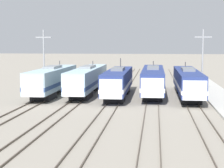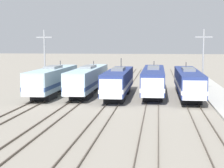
{
  "view_description": "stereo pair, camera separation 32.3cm",
  "coord_description": "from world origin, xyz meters",
  "px_view_note": "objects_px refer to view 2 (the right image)",
  "views": [
    {
      "loc": [
        4.99,
        -43.08,
        7.33
      ],
      "look_at": [
        -0.06,
        0.26,
        2.48
      ],
      "focal_mm": 60.0,
      "sensor_mm": 36.0,
      "label": 1
    },
    {
      "loc": [
        5.31,
        -43.04,
        7.33
      ],
      "look_at": [
        -0.06,
        0.26,
        2.48
      ],
      "focal_mm": 60.0,
      "sensor_mm": 36.0,
      "label": 2
    }
  ],
  "objects_px": {
    "catenary_tower_left": "(45,59)",
    "locomotive_center_left": "(88,79)",
    "locomotive_far_right": "(188,82)",
    "locomotive_far_left": "(52,80)",
    "catenary_tower_right": "(203,60)",
    "locomotive_center_right": "(153,80)",
    "locomotive_center": "(118,82)"
  },
  "relations": [
    {
      "from": "locomotive_far_left",
      "to": "locomotive_center_right",
      "type": "height_order",
      "value": "locomotive_far_left"
    },
    {
      "from": "locomotive_center",
      "to": "catenary_tower_left",
      "type": "height_order",
      "value": "catenary_tower_left"
    },
    {
      "from": "locomotive_far_right",
      "to": "locomotive_center",
      "type": "bearing_deg",
      "value": -171.54
    },
    {
      "from": "catenary_tower_left",
      "to": "catenary_tower_right",
      "type": "xyz_separation_m",
      "value": [
        22.99,
        0.0,
        0.0
      ]
    },
    {
      "from": "locomotive_far_left",
      "to": "locomotive_center_right",
      "type": "bearing_deg",
      "value": 7.02
    },
    {
      "from": "catenary_tower_right",
      "to": "catenary_tower_left",
      "type": "bearing_deg",
      "value": 180.0
    },
    {
      "from": "locomotive_far_left",
      "to": "locomotive_center_left",
      "type": "distance_m",
      "value": 5.03
    },
    {
      "from": "locomotive_center",
      "to": "locomotive_center_left",
      "type": "bearing_deg",
      "value": 147.82
    },
    {
      "from": "locomotive_center_left",
      "to": "locomotive_center_right",
      "type": "xyz_separation_m",
      "value": [
        9.34,
        -0.15,
        -0.01
      ]
    },
    {
      "from": "locomotive_far_left",
      "to": "locomotive_far_right",
      "type": "xyz_separation_m",
      "value": [
        18.67,
        0.33,
        -0.08
      ]
    },
    {
      "from": "locomotive_center_left",
      "to": "catenary_tower_left",
      "type": "distance_m",
      "value": 7.49
    },
    {
      "from": "locomotive_far_right",
      "to": "locomotive_center_left",
      "type": "bearing_deg",
      "value": 173.69
    },
    {
      "from": "locomotive_far_left",
      "to": "catenary_tower_right",
      "type": "relative_size",
      "value": 1.93
    },
    {
      "from": "locomotive_center_left",
      "to": "catenary_tower_right",
      "type": "relative_size",
      "value": 2.16
    },
    {
      "from": "locomotive_far_left",
      "to": "locomotive_center_left",
      "type": "xyz_separation_m",
      "value": [
        4.67,
        1.88,
        -0.03
      ]
    },
    {
      "from": "locomotive_center",
      "to": "catenary_tower_left",
      "type": "distance_m",
      "value": 12.59
    },
    {
      "from": "locomotive_far_right",
      "to": "catenary_tower_left",
      "type": "xyz_separation_m",
      "value": [
        -20.76,
        3.04,
        2.92
      ]
    },
    {
      "from": "locomotive_far_left",
      "to": "locomotive_center_right",
      "type": "xyz_separation_m",
      "value": [
        14.0,
        1.73,
        -0.04
      ]
    },
    {
      "from": "locomotive_far_left",
      "to": "locomotive_center",
      "type": "xyz_separation_m",
      "value": [
        9.34,
        -1.06,
        -0.05
      ]
    },
    {
      "from": "locomotive_center_left",
      "to": "locomotive_far_right",
      "type": "relative_size",
      "value": 1.02
    },
    {
      "from": "locomotive_center_right",
      "to": "locomotive_far_right",
      "type": "xyz_separation_m",
      "value": [
        4.67,
        -1.39,
        -0.04
      ]
    },
    {
      "from": "catenary_tower_left",
      "to": "locomotive_center_left",
      "type": "bearing_deg",
      "value": -12.46
    },
    {
      "from": "locomotive_far_left",
      "to": "locomotive_far_right",
      "type": "relative_size",
      "value": 0.92
    },
    {
      "from": "locomotive_center_left",
      "to": "locomotive_center",
      "type": "relative_size",
      "value": 1.19
    },
    {
      "from": "locomotive_center_left",
      "to": "locomotive_far_right",
      "type": "xyz_separation_m",
      "value": [
        14.0,
        -1.55,
        -0.05
      ]
    },
    {
      "from": "locomotive_center_left",
      "to": "locomotive_center",
      "type": "height_order",
      "value": "locomotive_center"
    },
    {
      "from": "locomotive_center",
      "to": "locomotive_center_right",
      "type": "xyz_separation_m",
      "value": [
        4.67,
        2.78,
        0.02
      ]
    },
    {
      "from": "locomotive_far_right",
      "to": "locomotive_center_right",
      "type": "bearing_deg",
      "value": 163.39
    },
    {
      "from": "locomotive_center_left",
      "to": "locomotive_far_right",
      "type": "bearing_deg",
      "value": -6.31
    },
    {
      "from": "locomotive_center_right",
      "to": "catenary_tower_right",
      "type": "relative_size",
      "value": 2.07
    },
    {
      "from": "catenary_tower_left",
      "to": "catenary_tower_right",
      "type": "distance_m",
      "value": 22.99
    },
    {
      "from": "locomotive_far_left",
      "to": "locomotive_far_right",
      "type": "bearing_deg",
      "value": 1.02
    }
  ]
}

